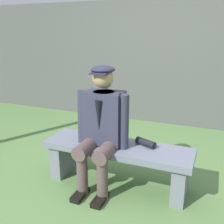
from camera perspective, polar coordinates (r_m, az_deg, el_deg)
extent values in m
plane|color=#577C44|center=(2.94, 1.09, -15.26)|extent=(30.00, 30.00, 0.00)
cube|color=slate|center=(2.74, 1.14, -7.82)|extent=(1.54, 0.44, 0.07)
cube|color=slate|center=(2.71, 14.61, -14.14)|extent=(0.13, 0.38, 0.39)
cube|color=slate|center=(3.11, -10.43, -9.55)|extent=(0.13, 0.38, 0.39)
cube|color=#303247|center=(2.67, -1.73, -1.19)|extent=(0.39, 0.25, 0.54)
cylinder|color=#1E2338|center=(2.61, -1.78, 3.82)|extent=(0.22, 0.22, 0.06)
cone|color=black|center=(2.54, -2.92, -0.72)|extent=(0.07, 0.07, 0.30)
sphere|color=tan|center=(2.56, -1.99, 7.49)|extent=(0.21, 0.21, 0.21)
ellipsoid|color=#25243D|center=(2.54, -2.01, 9.20)|extent=(0.24, 0.24, 0.07)
cube|color=#25243D|center=(2.47, -2.89, 8.33)|extent=(0.16, 0.09, 0.02)
cylinder|color=brown|center=(2.61, -0.81, -8.09)|extent=(0.15, 0.44, 0.15)
cylinder|color=brown|center=(2.59, -2.12, -14.05)|extent=(0.11, 0.11, 0.46)
cube|color=black|center=(2.66, -2.63, -18.48)|extent=(0.10, 0.24, 0.05)
cylinder|color=#303247|center=(2.56, 2.57, -2.42)|extent=(0.10, 0.10, 0.57)
cylinder|color=brown|center=(2.69, -5.11, -7.32)|extent=(0.15, 0.44, 0.15)
cylinder|color=brown|center=(2.68, -6.48, -13.07)|extent=(0.11, 0.11, 0.46)
cube|color=black|center=(2.75, -6.95, -17.38)|extent=(0.10, 0.24, 0.05)
cylinder|color=#303247|center=(2.74, -6.42, -1.21)|extent=(0.10, 0.13, 0.58)
cylinder|color=black|center=(2.71, 7.32, -6.63)|extent=(0.23, 0.15, 0.07)
cube|color=#50534F|center=(4.69, 11.29, 10.29)|extent=(12.00, 0.24, 2.09)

